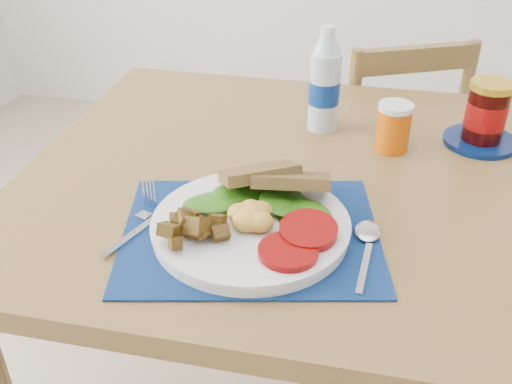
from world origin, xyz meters
TOP-DOWN VIEW (x-y plane):
  - table at (0.00, 0.20)m, footprint 1.40×0.90m
  - chair_far at (-0.02, 0.83)m, footprint 0.49×0.48m
  - placemat at (-0.24, -0.01)m, footprint 0.46×0.39m
  - breakfast_plate at (-0.24, -0.01)m, footprint 0.31×0.31m
  - fork at (-0.42, -0.02)m, footprint 0.05×0.17m
  - spoon at (-0.06, -0.00)m, footprint 0.04×0.18m
  - water_bottle at (-0.17, 0.40)m, footprint 0.06×0.06m
  - juice_glass at (-0.03, 0.33)m, footprint 0.07×0.07m
  - jam_on_saucer at (0.15, 0.39)m, footprint 0.15×0.15m

SIDE VIEW (x-z plane):
  - chair_far at x=-0.02m, z-range 0.02..1.03m
  - table at x=0.00m, z-range 0.29..1.04m
  - placemat at x=-0.24m, z-range 0.75..0.75m
  - fork at x=-0.42m, z-range 0.75..0.76m
  - spoon at x=-0.06m, z-range 0.75..0.76m
  - breakfast_plate at x=-0.24m, z-range 0.74..0.81m
  - juice_glass at x=-0.03m, z-range 0.75..0.84m
  - jam_on_saucer at x=0.15m, z-range 0.74..0.87m
  - water_bottle at x=-0.17m, z-range 0.74..0.96m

